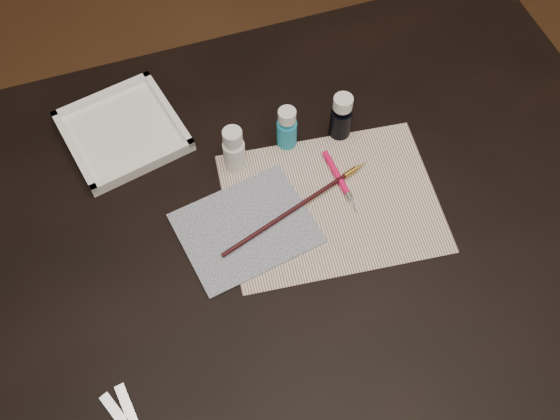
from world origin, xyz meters
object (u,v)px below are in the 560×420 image
object	(u,v)px
paint_bottle_cyan	(287,128)
palette_tray	(123,131)
paper	(331,202)
paint_bottle_navy	(341,116)
paint_bottle_white	(234,149)
canvas	(246,228)

from	to	relation	value
paint_bottle_cyan	palette_tray	xyz separation A→B (m)	(-0.27, 0.11, -0.03)
paper	paint_bottle_navy	xyz separation A→B (m)	(0.07, 0.13, 0.05)
paint_bottle_navy	paint_bottle_white	bearing A→B (deg)	-177.98
canvas	paint_bottle_navy	world-z (taller)	paint_bottle_navy
palette_tray	paper	bearing A→B (deg)	-39.69
paint_bottle_white	paint_bottle_cyan	xyz separation A→B (m)	(0.10, 0.02, -0.00)
paper	paint_bottle_navy	size ratio (longest dim) A/B	3.79
paint_bottle_navy	paint_bottle_cyan	bearing A→B (deg)	174.65
paper	paint_bottle_cyan	xyz separation A→B (m)	(-0.03, 0.14, 0.04)
paint_bottle_white	paper	bearing A→B (deg)	-43.90
paper	paint_bottle_white	xyz separation A→B (m)	(-0.13, 0.13, 0.05)
paper	canvas	world-z (taller)	canvas
paint_bottle_navy	palette_tray	distance (m)	0.39
paint_bottle_white	paint_bottle_cyan	world-z (taller)	paint_bottle_white
paint_bottle_navy	paper	bearing A→B (deg)	-116.30
paper	palette_tray	world-z (taller)	palette_tray
paper	palette_tray	xyz separation A→B (m)	(-0.31, 0.25, 0.01)
canvas	paint_bottle_cyan	distance (m)	0.19
paint_bottle_white	palette_tray	bearing A→B (deg)	143.91
paper	canvas	bearing A→B (deg)	-179.02
paint_bottle_cyan	paint_bottle_white	bearing A→B (deg)	-170.89
paper	canvas	distance (m)	0.15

